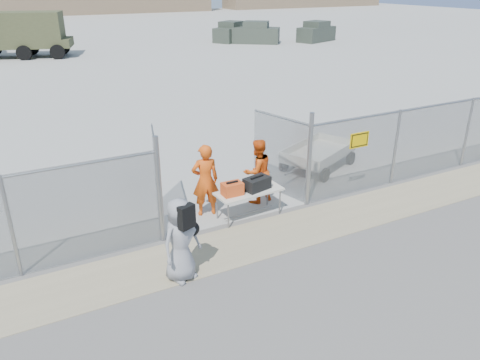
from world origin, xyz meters
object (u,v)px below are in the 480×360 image
security_worker_left (205,180)px  utility_trailer (318,156)px  visitor (181,240)px  folding_table (249,203)px  security_worker_right (257,171)px

security_worker_left → utility_trailer: 4.64m
visitor → folding_table: bearing=14.7°
folding_table → security_worker_right: bearing=44.2°
security_worker_left → security_worker_right: bearing=-167.9°
security_worker_left → visitor: 2.77m
folding_table → security_worker_right: security_worker_right is taller
visitor → utility_trailer: 6.97m
utility_trailer → security_worker_left: bearing=171.3°
security_worker_left → utility_trailer: size_ratio=0.58×
folding_table → security_worker_right: size_ratio=0.97×
folding_table → utility_trailer: bearing=25.0°
folding_table → security_worker_left: size_ratio=0.90×
visitor → utility_trailer: visitor is taller
folding_table → security_worker_left: 1.23m
utility_trailer → security_worker_right: bearing=178.0°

